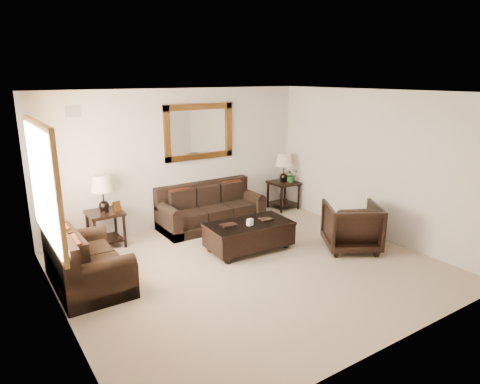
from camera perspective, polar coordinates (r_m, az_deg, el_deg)
room at (r=6.38m, az=1.56°, el=0.93°), size 5.51×5.01×2.71m
window at (r=6.18m, az=-24.64°, el=0.96°), size 0.07×1.96×1.66m
mirror at (r=8.59m, az=-5.46°, el=7.98°), size 1.50×0.06×1.10m
air_vent at (r=7.74m, az=-21.37°, el=9.95°), size 0.25×0.02×0.18m
sofa at (r=8.60m, az=-4.02°, el=-2.52°), size 2.07×0.89×0.85m
loveseat at (r=6.56m, az=-20.08°, el=-9.10°), size 0.93×1.57×0.88m
end_table_left at (r=7.77m, az=-17.72°, el=-1.09°), size 0.58×0.58×1.29m
end_table_right at (r=9.60m, az=5.87°, el=2.53°), size 0.58×0.58×1.27m
coffee_table at (r=7.40m, az=1.18°, el=-5.48°), size 1.50×0.87×0.62m
armchair at (r=7.64m, az=14.67°, el=-4.16°), size 1.19×1.17×0.91m
potted_plant at (r=9.61m, az=6.83°, el=2.08°), size 0.32×0.35×0.25m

